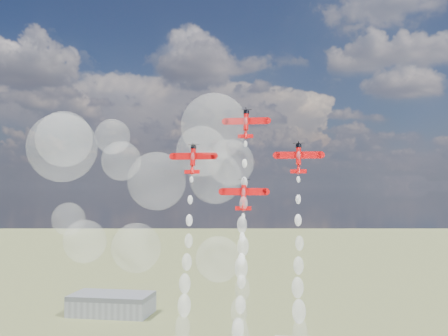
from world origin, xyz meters
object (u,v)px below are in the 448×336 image
object	(u,v)px
hangar	(112,304)
plane_left	(193,159)
plane_slot	(244,194)
plane_lead	(246,123)
plane_right	(299,158)

from	to	relation	value
hangar	plane_left	bearing A→B (deg)	-61.78
hangar	plane_slot	bearing A→B (deg)	-58.38
hangar	plane_lead	distance (m)	218.77
hangar	plane_right	xyz separation A→B (m)	(121.36, -170.01, 82.28)
plane_left	hangar	bearing A→B (deg)	118.22
plane_right	plane_lead	bearing A→B (deg)	170.00
plane_left	plane_right	bearing A→B (deg)	0.00
plane_left	plane_lead	bearing A→B (deg)	10.00
hangar	plane_right	size ratio (longest dim) A/B	4.05
plane_lead	plane_left	size ratio (longest dim) A/B	1.00
plane_right	plane_slot	bearing A→B (deg)	-170.00
plane_right	plane_left	bearing A→B (deg)	180.00
hangar	plane_left	xyz separation A→B (m)	(91.24, -170.01, 82.28)
plane_slot	plane_lead	bearing A→B (deg)	90.00
hangar	plane_lead	bearing A→B (deg)	-57.58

